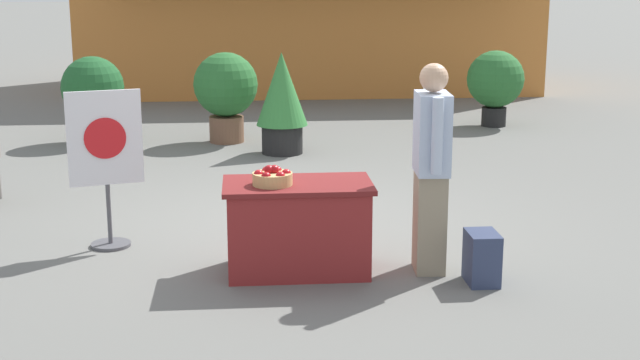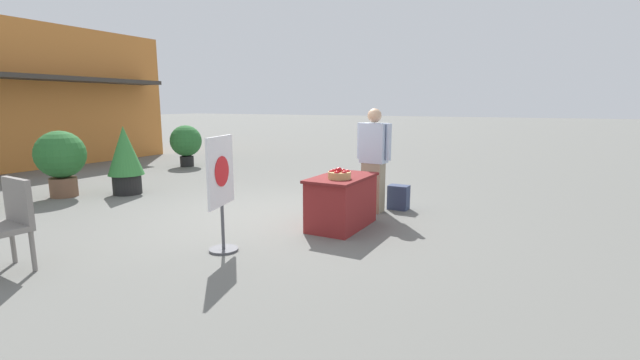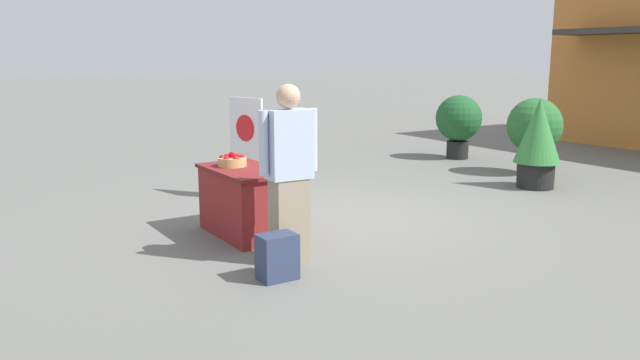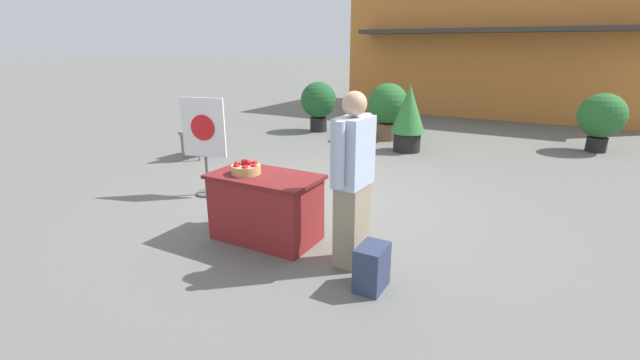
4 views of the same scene
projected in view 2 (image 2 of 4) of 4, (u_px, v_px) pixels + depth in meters
ground_plane at (269, 215)px, 7.03m from camera, size 120.00×120.00×0.00m
display_table at (342, 202)px, 6.30m from camera, size 1.22×0.69×0.76m
apple_basket at (339, 174)px, 6.02m from camera, size 0.32×0.32×0.16m
person_visitor at (374, 160)px, 7.13m from camera, size 0.28×0.61×1.73m
backpack at (399, 197)px, 7.40m from camera, size 0.24×0.34×0.42m
poster_board at (221, 188)px, 5.18m from camera, size 0.64×0.36×1.42m
patio_chair at (5, 220)px, 4.58m from camera, size 0.59×0.59×1.01m
potted_plant_far_right at (186, 142)px, 12.47m from camera, size 0.90×0.90×1.20m
potted_plant_far_left at (125, 157)px, 8.59m from camera, size 0.70×0.70×1.38m
potted_plant_near_left at (61, 158)px, 8.33m from camera, size 0.92×0.92×1.30m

